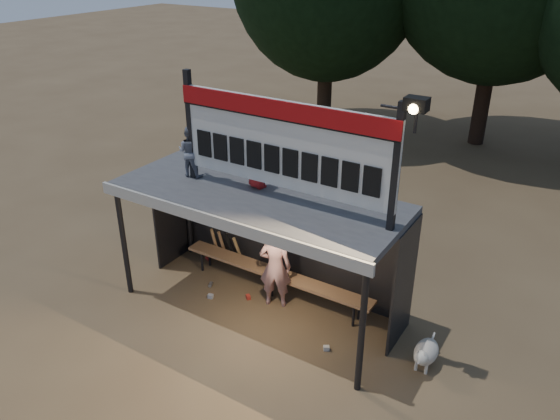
{
  "coord_description": "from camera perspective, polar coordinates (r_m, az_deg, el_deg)",
  "views": [
    {
      "loc": [
        4.72,
        -6.79,
        6.09
      ],
      "look_at": [
        0.2,
        0.4,
        1.9
      ],
      "focal_mm": 35.0,
      "sensor_mm": 36.0,
      "label": 1
    }
  ],
  "objects": [
    {
      "name": "bench",
      "position": [
        10.4,
        -0.5,
        -6.69
      ],
      "size": [
        4.0,
        0.35,
        0.48
      ],
      "color": "#9A6F48",
      "rests_on": "ground"
    },
    {
      "name": "litter",
      "position": [
        10.54,
        -4.37,
        -8.88
      ],
      "size": [
        3.59,
        1.3,
        0.08
      ],
      "color": "red",
      "rests_on": "ground"
    },
    {
      "name": "dog",
      "position": [
        9.16,
        14.96,
        -14.21
      ],
      "size": [
        0.36,
        0.81,
        0.49
      ],
      "color": "beige",
      "rests_on": "ground"
    },
    {
      "name": "scoreboard_assembly",
      "position": [
        8.43,
        0.58,
        7.09
      ],
      "size": [
        4.1,
        0.27,
        1.99
      ],
      "color": "black",
      "rests_on": "dugout_shelter"
    },
    {
      "name": "ground",
      "position": [
        10.27,
        -2.17,
        -10.13
      ],
      "size": [
        80.0,
        80.0,
        0.0
      ],
      "primitive_type": "plane",
      "color": "brown",
      "rests_on": "ground"
    },
    {
      "name": "bats",
      "position": [
        11.26,
        -5.54,
        -4.06
      ],
      "size": [
        0.67,
        0.35,
        0.84
      ],
      "color": "#9C7148",
      "rests_on": "ground"
    },
    {
      "name": "player",
      "position": [
        9.91,
        -0.5,
        -5.97
      ],
      "size": [
        0.69,
        0.57,
        1.61
      ],
      "primitive_type": "imported",
      "rotation": [
        0.0,
        0.0,
        3.52
      ],
      "color": "silver",
      "rests_on": "ground"
    },
    {
      "name": "dugout_shelter",
      "position": [
        9.48,
        -1.53,
        -0.36
      ],
      "size": [
        5.1,
        2.08,
        2.32
      ],
      "color": "#404043",
      "rests_on": "ground"
    },
    {
      "name": "child_a",
      "position": [
        9.76,
        -9.37,
        6.06
      ],
      "size": [
        0.51,
        0.44,
        0.92
      ],
      "primitive_type": "imported",
      "rotation": [
        0.0,
        0.0,
        3.37
      ],
      "color": "slate",
      "rests_on": "dugout_shelter"
    },
    {
      "name": "child_b",
      "position": [
        9.17,
        -2.38,
        4.88
      ],
      "size": [
        0.48,
        0.37,
        0.86
      ],
      "primitive_type": "imported",
      "rotation": [
        0.0,
        0.0,
        2.88
      ],
      "color": "#B41B1C",
      "rests_on": "dugout_shelter"
    }
  ]
}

